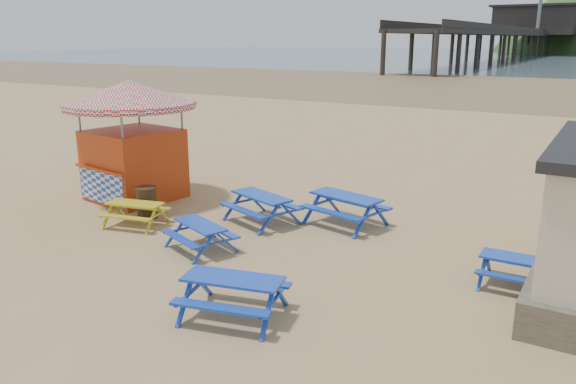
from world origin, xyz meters
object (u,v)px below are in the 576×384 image
Objects in this scene: ice_cream_kiosk at (131,125)px; picnic_table_blue_b at (261,209)px; picnic_table_blue_a at (346,210)px; litter_bin at (147,202)px; picnic_table_yellow at (135,214)px.

picnic_table_blue_b is at bearing 8.14° from ice_cream_kiosk.
picnic_table_blue_a is 5.71m from litter_bin.
picnic_table_blue_a is 0.48× the size of ice_cream_kiosk.
picnic_table_blue_b is 1.28× the size of picnic_table_yellow.
litter_bin is (-5.21, -2.34, 0.04)m from picnic_table_blue_a.
ice_cream_kiosk is at bearing -160.92° from picnic_table_blue_b.
picnic_table_yellow is 3.53m from ice_cream_kiosk.
ice_cream_kiosk reaches higher than litter_bin.
picnic_table_yellow is 1.99× the size of litter_bin.
picnic_table_blue_b is 3.35m from litter_bin.
picnic_table_yellow is at bearing -72.19° from litter_bin.
ice_cream_kiosk is at bearing -158.95° from picnic_table_blue_a.
picnic_table_blue_a reaches higher than picnic_table_blue_b.
picnic_table_blue_a is at bearing 24.22° from litter_bin.
ice_cream_kiosk is 2.96m from litter_bin.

